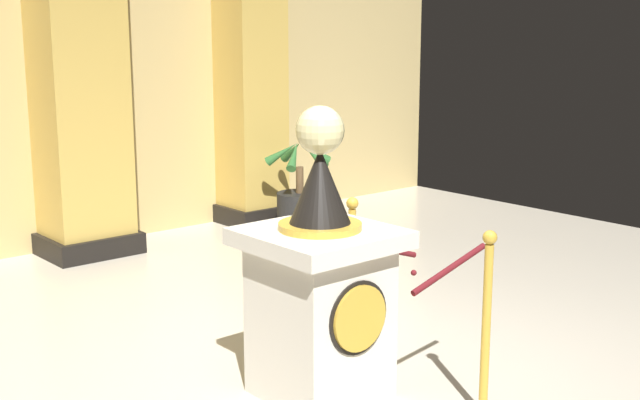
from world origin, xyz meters
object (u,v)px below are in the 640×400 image
Objects in this scene: stanchion_near at (485,352)px; stanchion_far at (352,300)px; potted_palm_right at (300,204)px; pedestal_clock at (320,289)px.

stanchion_far is at bearing 87.48° from stanchion_near.
potted_palm_right is (1.84, 2.79, -0.05)m from stanchion_far.
stanchion_far is 3.34m from potted_palm_right.
stanchion_far is (0.56, 0.33, -0.28)m from pedestal_clock.
potted_palm_right is at bearing 64.31° from stanchion_near.
stanchion_near is at bearing -115.69° from potted_palm_right.
potted_palm_right is at bearing 52.46° from pedestal_clock.
stanchion_far is (0.05, 1.14, -0.00)m from stanchion_near.
stanchion_near is (0.51, -0.81, -0.28)m from pedestal_clock.
pedestal_clock reaches higher than stanchion_far.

